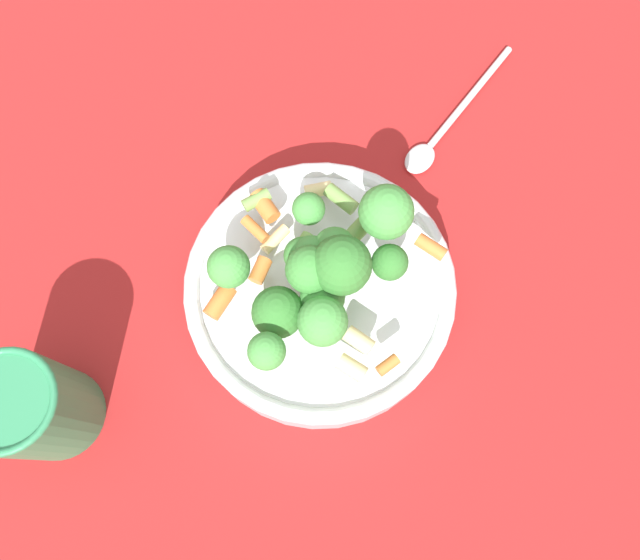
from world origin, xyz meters
TOP-DOWN VIEW (x-y plane):
  - ground_plane at (0.00, 0.00)m, footprint 3.00×3.00m
  - bowl at (0.00, 0.00)m, footprint 0.23×0.23m
  - pasta_salad at (-0.00, -0.00)m, footprint 0.19×0.19m
  - cup at (-0.25, 0.02)m, footprint 0.08×0.08m
  - spoon at (0.19, 0.09)m, footprint 0.17×0.08m

SIDE VIEW (x-z plane):
  - ground_plane at x=0.00m, z-range 0.00..0.00m
  - spoon at x=0.19m, z-range 0.00..0.01m
  - bowl at x=0.00m, z-range 0.00..0.05m
  - cup at x=-0.25m, z-range 0.00..0.11m
  - pasta_salad at x=0.00m, z-range 0.05..0.13m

